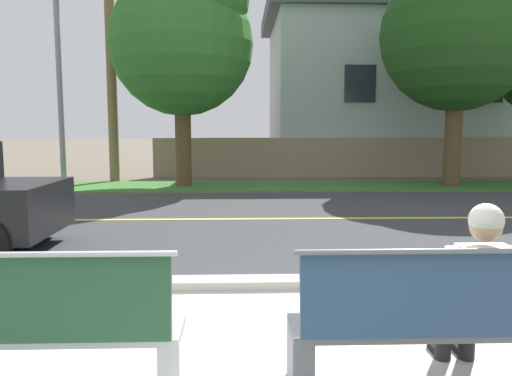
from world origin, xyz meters
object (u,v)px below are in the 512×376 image
at_px(bench_right, 447,325).
at_px(shade_tree_far_left, 186,33).
at_px(seated_person_white, 476,285).
at_px(shade_tree_left, 464,22).
at_px(bench_left, 20,330).
at_px(streetlamp, 61,51).

relative_size(bench_right, shade_tree_far_left, 0.30).
xyz_separation_m(seated_person_white, shade_tree_left, (4.88, 11.40, 4.09)).
bearing_deg(shade_tree_far_left, bench_left, -89.28).
distance_m(bench_left, shade_tree_left, 14.65).
bearing_deg(shade_tree_far_left, shade_tree_left, -2.34).
distance_m(bench_left, streetlamp, 12.74).
xyz_separation_m(bench_right, seated_person_white, (0.26, 0.17, 0.21)).
xyz_separation_m(bench_right, shade_tree_far_left, (-2.90, 11.90, 4.03)).
bearing_deg(shade_tree_far_left, bench_right, -76.30).
xyz_separation_m(streetlamp, shade_tree_left, (11.57, -0.12, 0.84)).
distance_m(bench_left, bench_right, 2.75).
distance_m(bench_right, streetlamp, 13.79).
xyz_separation_m(shade_tree_far_left, shade_tree_left, (8.04, -0.33, 0.28)).
height_order(shade_tree_far_left, shade_tree_left, shade_tree_left).
relative_size(shade_tree_far_left, shade_tree_left, 0.94).
xyz_separation_m(bench_left, shade_tree_far_left, (-0.15, 11.90, 4.03)).
bearing_deg(streetlamp, bench_left, -72.52).
bearing_deg(shade_tree_left, seated_person_white, -113.17).
height_order(bench_right, seated_person_white, seated_person_white).
relative_size(bench_left, shade_tree_far_left, 0.30).
xyz_separation_m(bench_right, streetlamp, (-6.44, 11.70, 3.46)).
relative_size(seated_person_white, shade_tree_left, 0.17).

